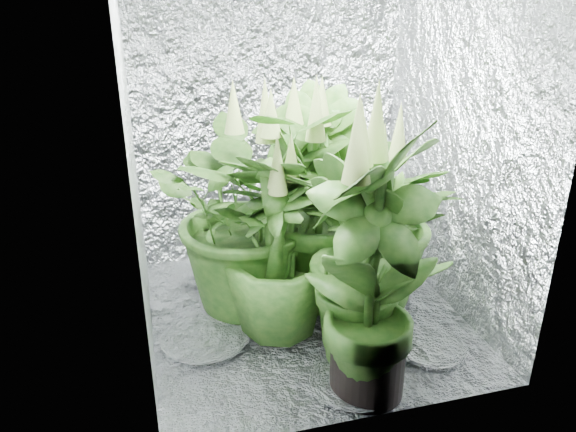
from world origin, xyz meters
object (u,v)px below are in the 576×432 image
at_px(plant_g, 363,261).
at_px(plant_c, 310,204).
at_px(circulation_fan, 397,263).
at_px(plant_a, 251,207).
at_px(plant_e, 370,218).
at_px(plant_f, 374,267).
at_px(plant_b, 324,200).
at_px(plant_d, 278,248).

bearing_deg(plant_g, plant_c, 97.73).
bearing_deg(circulation_fan, plant_a, -175.66).
height_order(plant_e, plant_g, plant_e).
height_order(plant_e, plant_f, plant_f).
xyz_separation_m(plant_b, circulation_fan, (0.31, -0.43, -0.26)).
height_order(plant_e, circulation_fan, plant_e).
bearing_deg(circulation_fan, plant_f, -117.40).
relative_size(plant_e, plant_g, 1.09).
bearing_deg(plant_g, circulation_fan, 51.00).
distance_m(plant_g, circulation_fan, 0.82).
bearing_deg(plant_d, plant_a, 104.73).
relative_size(plant_a, plant_g, 1.10).
xyz_separation_m(plant_a, plant_d, (0.07, -0.28, -0.11)).
relative_size(plant_a, plant_e, 1.01).
bearing_deg(plant_f, plant_c, 91.97).
bearing_deg(plant_a, circulation_fan, -1.11).
bearing_deg(plant_b, plant_e, -85.80).
xyz_separation_m(plant_c, plant_f, (0.03, -0.78, 0.03)).
xyz_separation_m(plant_e, plant_f, (-0.25, -0.62, 0.08)).
relative_size(plant_d, plant_e, 0.85).
bearing_deg(plant_g, plant_f, -102.51).
bearing_deg(plant_f, plant_g, 77.49).
relative_size(plant_b, circulation_fan, 2.54).
relative_size(plant_b, plant_e, 0.75).
relative_size(plant_d, circulation_fan, 2.88).
bearing_deg(plant_e, circulation_fan, 33.35).
xyz_separation_m(plant_f, circulation_fan, (0.51, 0.79, -0.46)).
distance_m(plant_e, plant_f, 0.67).
relative_size(plant_c, circulation_fan, 3.48).
height_order(plant_c, circulation_fan, plant_c).
distance_m(plant_d, circulation_fan, 0.88).
xyz_separation_m(plant_b, plant_g, (-0.15, -1.00, 0.11)).
bearing_deg(plant_g, plant_e, 63.49).
relative_size(plant_c, plant_d, 1.21).
distance_m(plant_b, plant_f, 1.25).
bearing_deg(plant_a, plant_c, -5.42).
height_order(plant_d, circulation_fan, plant_d).
distance_m(plant_a, plant_b, 0.70).
relative_size(plant_a, circulation_fan, 3.42).
relative_size(plant_b, plant_d, 0.88).
bearing_deg(plant_c, plant_g, -82.27).
bearing_deg(circulation_fan, plant_e, -141.19).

